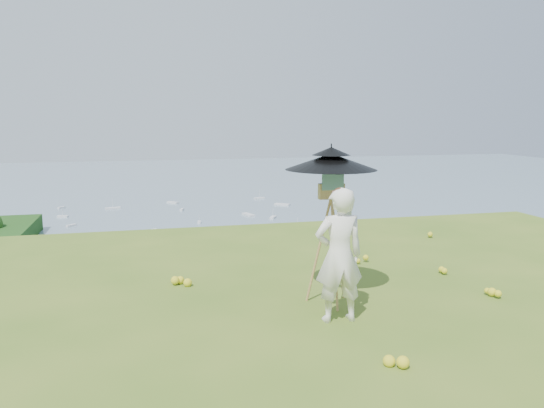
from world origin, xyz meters
name	(u,v)px	position (x,y,z in m)	size (l,w,h in m)	color
ground	(396,355)	(0.00, 0.00, 0.00)	(14.00, 14.00, 0.00)	#4B6F1F
shoreline_tier	(166,365)	(0.00, 75.00, -36.00)	(170.00, 28.00, 8.00)	gray
bay_water	(149,198)	(0.00, 240.00, -34.00)	(700.00, 700.00, 0.00)	slate
slope_trees	(181,343)	(0.00, 35.00, -15.00)	(110.00, 50.00, 6.00)	#1F4B16
harbor_town	(165,326)	(0.00, 75.00, -29.50)	(110.00, 22.00, 5.00)	silver
moored_boats	(111,236)	(-12.50, 161.00, -33.65)	(140.00, 140.00, 0.70)	silver
wildflowers	(385,340)	(0.00, 0.25, 0.06)	(10.00, 10.50, 0.12)	yellow
painter	(339,255)	(-0.24, 1.04, 0.81)	(0.59, 0.39, 1.62)	white
field_easel	(330,239)	(-0.13, 1.64, 0.87)	(0.66, 0.66, 1.74)	#98633F
sun_umbrella	(331,170)	(-0.13, 1.67, 1.76)	(1.17, 1.17, 0.67)	black
painter_cap	(340,191)	(-0.24, 1.04, 1.58)	(0.18, 0.22, 0.10)	#D97779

